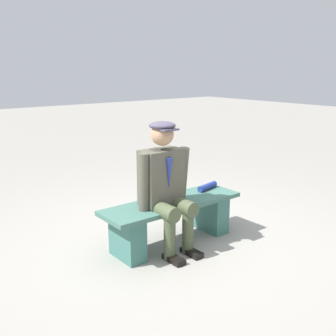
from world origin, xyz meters
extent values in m
plane|color=gray|center=(0.00, 0.00, 0.00)|extent=(30.00, 30.00, 0.00)
cube|color=#3F695D|center=(0.00, 0.00, 0.43)|extent=(1.49, 0.46, 0.04)
cube|color=#3A6E63|center=(-0.54, 0.00, 0.20)|extent=(0.18, 0.39, 0.40)
cube|color=#3A6E63|center=(0.54, 0.00, 0.20)|extent=(0.18, 0.39, 0.40)
cube|color=#545144|center=(0.14, 0.00, 0.72)|extent=(0.40, 0.23, 0.54)
cylinder|color=#1E2338|center=(0.14, 0.00, 0.96)|extent=(0.22, 0.22, 0.06)
cone|color=navy|center=(0.14, 0.12, 0.78)|extent=(0.07, 0.07, 0.29)
sphere|color=tan|center=(0.14, 0.02, 1.14)|extent=(0.22, 0.22, 0.22)
ellipsoid|color=#484154|center=(0.14, 0.02, 1.22)|extent=(0.25, 0.25, 0.08)
cube|color=#484154|center=(0.14, 0.12, 1.19)|extent=(0.17, 0.10, 0.02)
cylinder|color=#495437|center=(0.03, 0.13, 0.45)|extent=(0.15, 0.42, 0.15)
cylinder|color=#495437|center=(0.03, 0.27, 0.23)|extent=(0.11, 0.11, 0.45)
cube|color=black|center=(0.03, 0.33, 0.03)|extent=(0.10, 0.24, 0.05)
cylinder|color=#545144|center=(-0.09, 0.04, 0.71)|extent=(0.12, 0.18, 0.57)
cylinder|color=#495437|center=(0.25, 0.13, 0.45)|extent=(0.15, 0.42, 0.15)
cylinder|color=#495437|center=(0.25, 0.27, 0.23)|extent=(0.11, 0.11, 0.45)
cube|color=black|center=(0.25, 0.33, 0.03)|extent=(0.10, 0.24, 0.05)
cylinder|color=#545144|center=(0.37, 0.04, 0.71)|extent=(0.10, 0.11, 0.57)
cylinder|color=navy|center=(-0.55, -0.07, 0.48)|extent=(0.30, 0.13, 0.07)
camera|label=1|loc=(2.40, 2.96, 1.74)|focal=43.08mm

